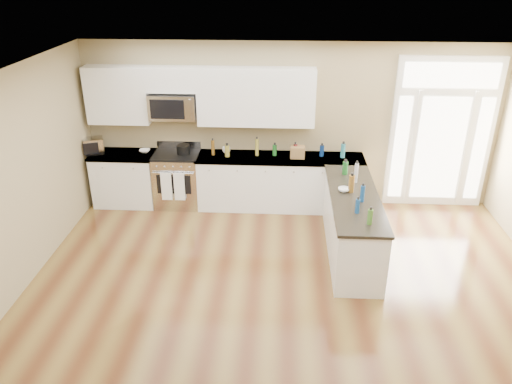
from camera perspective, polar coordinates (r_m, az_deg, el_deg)
ground at (r=5.82m, az=3.66°, el=-18.31°), size 8.00×8.00×0.00m
room_shell at (r=4.81m, az=4.22°, el=-3.39°), size 8.00×8.00×8.00m
back_cabinet_left at (r=9.11m, az=-14.65°, el=1.34°), size 1.10×0.66×0.94m
back_cabinet_right at (r=8.68m, az=2.70°, el=0.96°), size 2.85×0.66×0.94m
peninsula_cabinet at (r=7.46m, az=10.88°, el=-3.86°), size 0.69×2.32×0.94m
upper_cabinet_left at (r=8.77m, az=-15.51°, el=10.63°), size 1.04×0.33×0.95m
upper_cabinet_right at (r=8.33m, az=0.01°, el=10.80°), size 1.94×0.33×0.95m
upper_cabinet_short at (r=8.46m, az=-9.60°, el=12.59°), size 0.82×0.33×0.40m
microwave at (r=8.53m, az=-9.44°, el=9.65°), size 0.78×0.41×0.42m
entry_door at (r=9.01m, az=20.41°, el=6.20°), size 1.70×0.10×2.60m
kitchen_range at (r=8.85m, az=-8.93°, el=1.46°), size 0.77×0.69×1.08m
stockpot at (r=8.65m, az=-8.31°, el=4.90°), size 0.28×0.28×0.17m
toaster_oven at (r=9.02m, az=-18.05°, el=5.04°), size 0.39×0.35×0.27m
cardboard_box at (r=8.43m, az=4.77°, el=4.57°), size 0.25×0.18×0.20m
bowl_left at (r=8.88m, az=-12.60°, el=4.60°), size 0.21×0.21×0.05m
bowl_peninsula at (r=7.31m, az=10.00°, el=0.26°), size 0.17×0.17×0.05m
cup_counter at (r=8.63m, az=-3.41°, el=4.81°), size 0.16×0.16×0.11m
counter_bottles at (r=7.85m, az=6.45°, el=3.01°), size 2.37×2.43×0.30m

